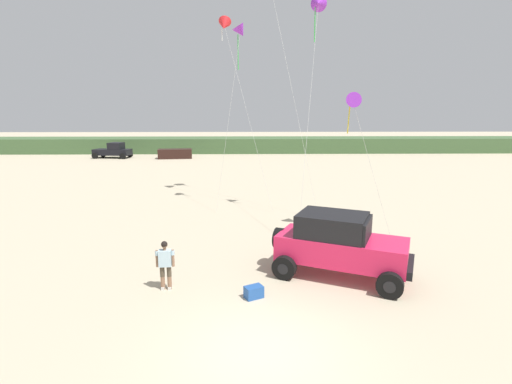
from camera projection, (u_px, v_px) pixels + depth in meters
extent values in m
plane|color=#C1B293|center=(263.00, 350.00, 9.44)|extent=(220.00, 220.00, 0.00)
cube|color=#426038|center=(243.00, 145.00, 57.23)|extent=(90.00, 6.59, 2.10)
cube|color=#EA2151|center=(341.00, 249.00, 13.51)|extent=(4.77, 3.53, 0.90)
cube|color=#EA2151|center=(392.00, 246.00, 12.79)|extent=(1.71, 2.00, 0.12)
cube|color=black|center=(332.00, 225.00, 13.48)|extent=(2.83, 2.57, 0.80)
cube|color=black|center=(368.00, 230.00, 13.01)|extent=(0.80, 1.56, 0.72)
cube|color=black|center=(410.00, 267.00, 12.67)|extent=(0.94, 1.72, 0.28)
cylinder|color=black|center=(279.00, 238.00, 14.41)|extent=(0.60, 0.83, 0.77)
cylinder|color=black|center=(395.00, 262.00, 13.87)|extent=(0.89, 0.63, 0.84)
cylinder|color=black|center=(395.00, 262.00, 13.87)|extent=(0.48, 0.45, 0.38)
cylinder|color=black|center=(390.00, 285.00, 12.02)|extent=(0.89, 0.63, 0.84)
cylinder|color=black|center=(390.00, 285.00, 12.02)|extent=(0.48, 0.45, 0.38)
cylinder|color=black|center=(302.00, 249.00, 15.24)|extent=(0.89, 0.63, 0.84)
cylinder|color=black|center=(302.00, 249.00, 15.24)|extent=(0.48, 0.45, 0.38)
cylinder|color=black|center=(284.00, 268.00, 13.40)|extent=(0.89, 0.63, 0.84)
cylinder|color=black|center=(284.00, 268.00, 13.40)|extent=(0.48, 0.45, 0.38)
cylinder|color=#8C664C|center=(163.00, 282.00, 12.64)|extent=(0.14, 0.14, 0.49)
cylinder|color=#4C4233|center=(162.00, 271.00, 12.56)|extent=(0.15, 0.15, 0.36)
cube|color=silver|center=(163.00, 287.00, 12.72)|extent=(0.13, 0.27, 0.10)
cylinder|color=#8C664C|center=(170.00, 282.00, 12.65)|extent=(0.14, 0.14, 0.49)
cylinder|color=#4C4233|center=(169.00, 271.00, 12.58)|extent=(0.15, 0.15, 0.36)
cube|color=silver|center=(170.00, 287.00, 12.73)|extent=(0.13, 0.27, 0.10)
cube|color=silver|center=(165.00, 258.00, 12.48)|extent=(0.42, 0.28, 0.54)
cylinder|color=#8C664C|center=(157.00, 259.00, 12.46)|extent=(0.09, 0.09, 0.56)
cylinder|color=silver|center=(157.00, 253.00, 12.42)|extent=(0.11, 0.11, 0.16)
cylinder|color=#8C664C|center=(173.00, 258.00, 12.50)|extent=(0.09, 0.09, 0.56)
cylinder|color=silver|center=(173.00, 253.00, 12.46)|extent=(0.11, 0.11, 0.16)
cylinder|color=#8C664C|center=(165.00, 249.00, 12.41)|extent=(0.10, 0.10, 0.08)
sphere|color=#8C664C|center=(164.00, 245.00, 12.38)|extent=(0.21, 0.21, 0.21)
sphere|color=black|center=(164.00, 244.00, 12.36)|extent=(0.21, 0.21, 0.21)
cube|color=#23519E|center=(254.00, 292.00, 12.08)|extent=(0.66, 0.58, 0.38)
cube|color=black|center=(112.00, 152.00, 49.45)|extent=(4.82, 2.51, 0.76)
cube|color=black|center=(116.00, 146.00, 49.23)|extent=(1.83, 2.00, 0.84)
cylinder|color=black|center=(130.00, 154.00, 50.34)|extent=(0.79, 0.36, 0.76)
cylinder|color=black|center=(123.00, 156.00, 48.30)|extent=(0.79, 0.36, 0.76)
cylinder|color=black|center=(103.00, 154.00, 50.76)|extent=(0.79, 0.36, 0.76)
cylinder|color=black|center=(95.00, 156.00, 48.72)|extent=(0.79, 0.36, 0.76)
cube|color=black|center=(175.00, 154.00, 48.96)|extent=(4.39, 2.25, 1.20)
cone|color=purple|center=(318.00, 3.00, 19.53)|extent=(1.09, 0.94, 1.05)
cylinder|color=green|center=(315.00, 25.00, 19.73)|extent=(0.05, 0.12, 1.70)
cylinder|color=silver|center=(309.00, 115.00, 17.88)|extent=(1.57, 5.64, 11.12)
cone|color=purple|center=(240.00, 31.00, 22.09)|extent=(1.04, 0.99, 1.07)
cylinder|color=green|center=(238.00, 52.00, 22.32)|extent=(0.05, 0.07, 1.95)
cylinder|color=silver|center=(228.00, 122.00, 22.26)|extent=(1.48, 1.76, 10.26)
cone|color=red|center=(224.00, 25.00, 24.31)|extent=(1.18, 1.34, 1.29)
cylinder|color=white|center=(222.00, 35.00, 24.43)|extent=(0.05, 0.11, 0.71)
cylinder|color=silver|center=(248.00, 115.00, 23.42)|extent=(2.92, 4.20, 11.11)
cylinder|color=silver|center=(289.00, 76.00, 22.13)|extent=(2.91, 5.50, 15.45)
cone|color=purple|center=(353.00, 101.00, 17.67)|extent=(0.98, 0.77, 1.01)
cylinder|color=yellow|center=(349.00, 119.00, 17.83)|extent=(0.05, 0.25, 1.31)
cylinder|color=silver|center=(372.00, 170.00, 17.63)|extent=(1.72, 1.41, 6.19)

